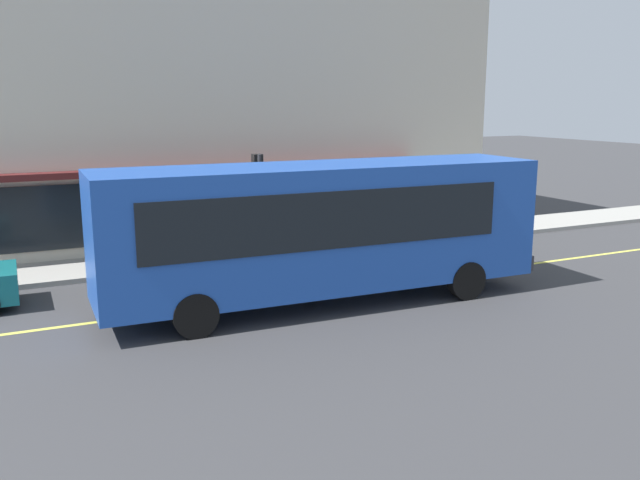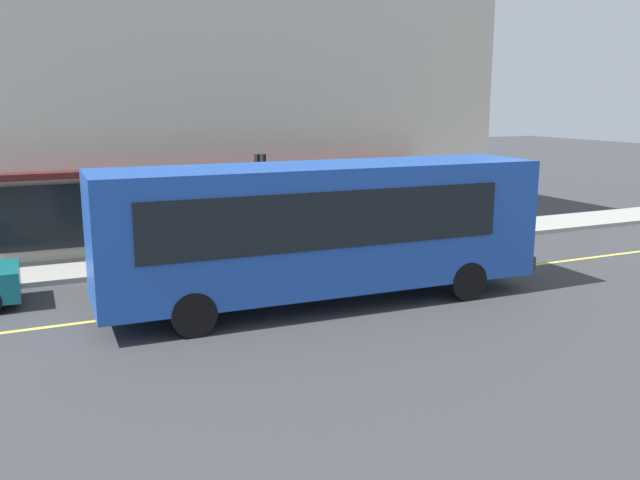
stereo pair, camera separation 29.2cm
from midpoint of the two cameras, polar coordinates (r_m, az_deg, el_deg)
The scene contains 8 objects.
ground at distance 18.21m, azimuth 0.78°, elevation -4.27°, with size 120.00×120.00×0.00m, color #38383A.
sidewalk at distance 22.61m, azimuth -4.81°, elevation -0.94°, with size 80.00×2.58×0.15m, color #9E9B93.
lane_centre_stripe at distance 18.21m, azimuth 0.78°, elevation -4.26°, with size 36.00×0.16×0.01m, color #D8D14C.
storefront_building at distance 27.68m, azimuth -13.80°, elevation 12.01°, with size 23.62×10.88×10.63m.
bus at distance 16.60m, azimuth -0.12°, elevation 1.20°, with size 11.20×2.86×3.50m.
traffic_light at distance 21.57m, azimuth -5.64°, elevation 5.06°, with size 0.30×0.52×3.20m.
pedestrian_waiting at distance 26.63m, azimuth 13.40°, elevation 3.09°, with size 0.34×0.34×1.69m.
pedestrian_at_corner at distance 20.81m, azimuth -16.14°, elevation 0.55°, with size 0.34×0.34×1.67m.
Camera 1 is at (-7.91, -15.61, 5.03)m, focal length 37.90 mm.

